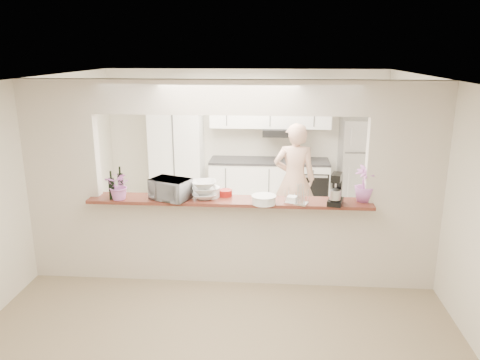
# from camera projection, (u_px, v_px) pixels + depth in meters

# --- Properties ---
(floor) EXTENTS (6.00, 6.00, 0.00)m
(floor) POSITION_uv_depth(u_px,v_px,m) (230.00, 279.00, 5.96)
(floor) COLOR #988A67
(floor) RESTS_ON ground
(tile_overlay) EXTENTS (5.00, 2.90, 0.01)m
(tile_overlay) POSITION_uv_depth(u_px,v_px,m) (239.00, 233.00, 7.44)
(tile_overlay) COLOR beige
(tile_overlay) RESTS_ON floor
(partition) EXTENTS (5.00, 0.15, 2.50)m
(partition) POSITION_uv_depth(u_px,v_px,m) (229.00, 167.00, 5.56)
(partition) COLOR beige
(partition) RESTS_ON floor
(bar_counter) EXTENTS (3.40, 0.38, 1.09)m
(bar_counter) POSITION_uv_depth(u_px,v_px,m) (230.00, 238.00, 5.80)
(bar_counter) COLOR beige
(bar_counter) RESTS_ON floor
(kitchen_cabinets) EXTENTS (3.15, 0.62, 2.25)m
(kitchen_cabinets) POSITION_uv_depth(u_px,v_px,m) (234.00, 157.00, 8.32)
(kitchen_cabinets) COLOR white
(kitchen_cabinets) RESTS_ON floor
(refrigerator) EXTENTS (0.75, 0.70, 1.70)m
(refrigerator) POSITION_uv_depth(u_px,v_px,m) (361.00, 167.00, 8.13)
(refrigerator) COLOR #AEAFB3
(refrigerator) RESTS_ON floor
(flower_left) EXTENTS (0.35, 0.31, 0.35)m
(flower_left) POSITION_uv_depth(u_px,v_px,m) (120.00, 185.00, 5.56)
(flower_left) COLOR #D570BE
(flower_left) RESTS_ON bar_counter
(wine_bottle_a) EXTENTS (0.07, 0.07, 0.35)m
(wine_bottle_a) POSITION_uv_depth(u_px,v_px,m) (121.00, 183.00, 5.79)
(wine_bottle_a) COLOR black
(wine_bottle_a) RESTS_ON bar_counter
(wine_bottle_b) EXTENTS (0.07, 0.07, 0.35)m
(wine_bottle_b) POSITION_uv_depth(u_px,v_px,m) (112.00, 188.00, 5.58)
(wine_bottle_b) COLOR black
(wine_bottle_b) RESTS_ON bar_counter
(toaster_oven) EXTENTS (0.54, 0.46, 0.25)m
(toaster_oven) POSITION_uv_depth(u_px,v_px,m) (170.00, 189.00, 5.58)
(toaster_oven) COLOR #A9A9AE
(toaster_oven) RESTS_ON bar_counter
(serving_bowls) EXTENTS (0.33, 0.33, 0.21)m
(serving_bowls) POSITION_uv_depth(u_px,v_px,m) (204.00, 190.00, 5.61)
(serving_bowls) COLOR silver
(serving_bowls) RESTS_ON bar_counter
(plate_stack_a) EXTENTS (0.26, 0.26, 0.12)m
(plate_stack_a) POSITION_uv_depth(u_px,v_px,m) (209.00, 192.00, 5.69)
(plate_stack_a) COLOR white
(plate_stack_a) RESTS_ON bar_counter
(plate_stack_b) EXTENTS (0.29, 0.29, 0.10)m
(plate_stack_b) POSITION_uv_depth(u_px,v_px,m) (264.00, 200.00, 5.44)
(plate_stack_b) COLOR white
(plate_stack_b) RESTS_ON bar_counter
(red_bowl) EXTENTS (0.16, 0.16, 0.08)m
(red_bowl) POSITION_uv_depth(u_px,v_px,m) (225.00, 193.00, 5.73)
(red_bowl) COLOR maroon
(red_bowl) RESTS_ON bar_counter
(tan_bowl) EXTENTS (0.14, 0.14, 0.06)m
(tan_bowl) POSITION_uv_depth(u_px,v_px,m) (262.00, 197.00, 5.60)
(tan_bowl) COLOR beige
(tan_bowl) RESTS_ON bar_counter
(utensil_caddy) EXTENTS (0.30, 0.23, 0.24)m
(utensil_caddy) POSITION_uv_depth(u_px,v_px,m) (297.00, 195.00, 5.43)
(utensil_caddy) COLOR silver
(utensil_caddy) RESTS_ON bar_counter
(stand_mixer) EXTENTS (0.22, 0.28, 0.37)m
(stand_mixer) POSITION_uv_depth(u_px,v_px,m) (336.00, 190.00, 5.40)
(stand_mixer) COLOR black
(stand_mixer) RESTS_ON bar_counter
(flower_right) EXTENTS (0.31, 0.31, 0.43)m
(flower_right) POSITION_uv_depth(u_px,v_px,m) (365.00, 183.00, 5.49)
(flower_right) COLOR #AD68C1
(flower_right) RESTS_ON bar_counter
(person) EXTENTS (0.65, 0.44, 1.76)m
(person) POSITION_uv_depth(u_px,v_px,m) (294.00, 180.00, 7.21)
(person) COLOR tan
(person) RESTS_ON floor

